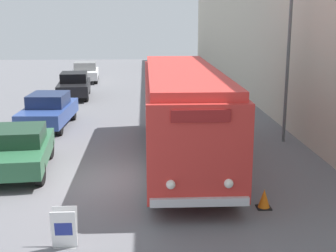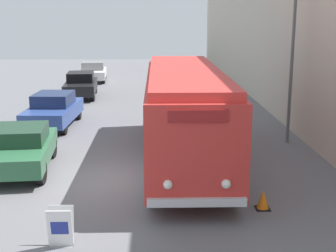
{
  "view_description": "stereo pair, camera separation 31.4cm",
  "coord_description": "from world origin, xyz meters",
  "px_view_note": "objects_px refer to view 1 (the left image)",
  "views": [
    {
      "loc": [
        1.02,
        -13.18,
        4.75
      ],
      "look_at": [
        1.65,
        -0.53,
        1.77
      ],
      "focal_mm": 50.0,
      "sensor_mm": 36.0,
      "label": 1
    },
    {
      "loc": [
        1.34,
        -13.19,
        4.75
      ],
      "look_at": [
        1.65,
        -0.53,
        1.77
      ],
      "focal_mm": 50.0,
      "sensor_mm": 36.0,
      "label": 2
    }
  ],
  "objects_px": {
    "parked_car_near": "(18,149)",
    "parked_car_mid": "(49,110)",
    "parked_car_distant": "(85,72)",
    "traffic_cone": "(264,199)",
    "sign_board": "(64,229)",
    "vintage_bus": "(182,109)",
    "parked_car_far": "(74,85)",
    "streetlamp": "(290,18)"
  },
  "relations": [
    {
      "from": "vintage_bus",
      "to": "parked_car_mid",
      "type": "height_order",
      "value": "vintage_bus"
    },
    {
      "from": "vintage_bus",
      "to": "traffic_cone",
      "type": "relative_size",
      "value": 20.51
    },
    {
      "from": "streetlamp",
      "to": "sign_board",
      "type": "bearing_deg",
      "value": -130.7
    },
    {
      "from": "parked_car_mid",
      "to": "sign_board",
      "type": "bearing_deg",
      "value": -74.85
    },
    {
      "from": "parked_car_distant",
      "to": "sign_board",
      "type": "bearing_deg",
      "value": -88.32
    },
    {
      "from": "parked_car_near",
      "to": "parked_car_far",
      "type": "bearing_deg",
      "value": 85.71
    },
    {
      "from": "vintage_bus",
      "to": "parked_car_near",
      "type": "height_order",
      "value": "vintage_bus"
    },
    {
      "from": "parked_car_near",
      "to": "parked_car_distant",
      "type": "relative_size",
      "value": 1.0
    },
    {
      "from": "vintage_bus",
      "to": "parked_car_distant",
      "type": "bearing_deg",
      "value": 105.92
    },
    {
      "from": "parked_car_far",
      "to": "parked_car_distant",
      "type": "xyz_separation_m",
      "value": [
        -0.2,
        7.09,
        -0.04
      ]
    },
    {
      "from": "sign_board",
      "to": "traffic_cone",
      "type": "bearing_deg",
      "value": 21.31
    },
    {
      "from": "vintage_bus",
      "to": "sign_board",
      "type": "relative_size",
      "value": 11.99
    },
    {
      "from": "parked_car_near",
      "to": "parked_car_far",
      "type": "xyz_separation_m",
      "value": [
        -0.25,
        13.67,
        0.03
      ]
    },
    {
      "from": "sign_board",
      "to": "parked_car_near",
      "type": "height_order",
      "value": "parked_car_near"
    },
    {
      "from": "parked_car_mid",
      "to": "traffic_cone",
      "type": "bearing_deg",
      "value": -49.75
    },
    {
      "from": "streetlamp",
      "to": "parked_car_far",
      "type": "xyz_separation_m",
      "value": [
        -9.56,
        10.49,
        -3.92
      ]
    },
    {
      "from": "vintage_bus",
      "to": "parked_car_far",
      "type": "bearing_deg",
      "value": 113.27
    },
    {
      "from": "sign_board",
      "to": "parked_car_near",
      "type": "distance_m",
      "value": 5.54
    },
    {
      "from": "sign_board",
      "to": "parked_car_mid",
      "type": "xyz_separation_m",
      "value": [
        -2.49,
        11.13,
        0.33
      ]
    },
    {
      "from": "parked_car_far",
      "to": "parked_car_distant",
      "type": "bearing_deg",
      "value": 87.06
    },
    {
      "from": "streetlamp",
      "to": "parked_car_near",
      "type": "relative_size",
      "value": 1.76
    },
    {
      "from": "vintage_bus",
      "to": "streetlamp",
      "type": "xyz_separation_m",
      "value": [
        4.13,
        2.14,
        2.94
      ]
    },
    {
      "from": "streetlamp",
      "to": "parked_car_distant",
      "type": "height_order",
      "value": "streetlamp"
    },
    {
      "from": "parked_car_distant",
      "to": "parked_car_far",
      "type": "bearing_deg",
      "value": -92.66
    },
    {
      "from": "sign_board",
      "to": "parked_car_far",
      "type": "bearing_deg",
      "value": 97.55
    },
    {
      "from": "sign_board",
      "to": "parked_car_mid",
      "type": "relative_size",
      "value": 0.2
    },
    {
      "from": "parked_car_near",
      "to": "parked_car_far",
      "type": "distance_m",
      "value": 13.67
    },
    {
      "from": "parked_car_distant",
      "to": "traffic_cone",
      "type": "relative_size",
      "value": 8.28
    },
    {
      "from": "parked_car_mid",
      "to": "traffic_cone",
      "type": "height_order",
      "value": "parked_car_mid"
    },
    {
      "from": "sign_board",
      "to": "traffic_cone",
      "type": "distance_m",
      "value": 5.05
    },
    {
      "from": "parked_car_distant",
      "to": "traffic_cone",
      "type": "xyz_separation_m",
      "value": [
        7.38,
        -23.99,
        -0.47
      ]
    },
    {
      "from": "parked_car_near",
      "to": "parked_car_mid",
      "type": "xyz_separation_m",
      "value": [
        -0.26,
        6.07,
        0.02
      ]
    },
    {
      "from": "parked_car_near",
      "to": "traffic_cone",
      "type": "distance_m",
      "value": 7.66
    },
    {
      "from": "parked_car_near",
      "to": "parked_car_distant",
      "type": "distance_m",
      "value": 20.77
    },
    {
      "from": "parked_car_distant",
      "to": "parked_car_near",
      "type": "bearing_deg",
      "value": -93.01
    },
    {
      "from": "parked_car_mid",
      "to": "traffic_cone",
      "type": "xyz_separation_m",
      "value": [
        7.19,
        -9.3,
        -0.5
      ]
    },
    {
      "from": "vintage_bus",
      "to": "streetlamp",
      "type": "bearing_deg",
      "value": 27.38
    },
    {
      "from": "streetlamp",
      "to": "parked_car_far",
      "type": "bearing_deg",
      "value": 132.35
    },
    {
      "from": "streetlamp",
      "to": "parked_car_distant",
      "type": "bearing_deg",
      "value": 119.03
    },
    {
      "from": "vintage_bus",
      "to": "traffic_cone",
      "type": "xyz_separation_m",
      "value": [
        1.75,
        -4.26,
        -1.49
      ]
    },
    {
      "from": "parked_car_distant",
      "to": "traffic_cone",
      "type": "distance_m",
      "value": 25.1
    },
    {
      "from": "traffic_cone",
      "to": "sign_board",
      "type": "bearing_deg",
      "value": -158.69
    }
  ]
}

